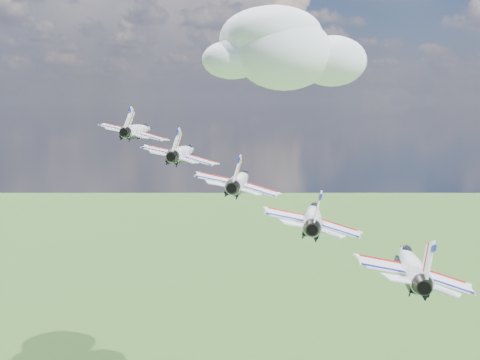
# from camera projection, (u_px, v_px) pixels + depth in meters

# --- Properties ---
(cloud_far) EXTENTS (68.80, 54.05, 27.03)m
(cloud_far) POSITION_uv_depth(u_px,v_px,m) (287.00, 51.00, 249.22)
(cloud_far) COLOR white
(jet_0) EXTENTS (11.15, 14.79, 6.32)m
(jet_0) POSITION_uv_depth(u_px,v_px,m) (138.00, 130.00, 88.95)
(jet_0) COLOR white
(jet_1) EXTENTS (11.15, 14.79, 6.32)m
(jet_1) POSITION_uv_depth(u_px,v_px,m) (184.00, 152.00, 79.93)
(jet_1) COLOR white
(jet_2) EXTENTS (11.15, 14.79, 6.32)m
(jet_2) POSITION_uv_depth(u_px,v_px,m) (240.00, 180.00, 70.92)
(jet_2) COLOR white
(jet_3) EXTENTS (11.15, 14.79, 6.32)m
(jet_3) POSITION_uv_depth(u_px,v_px,m) (313.00, 216.00, 61.90)
(jet_3) COLOR white
(jet_4) EXTENTS (11.15, 14.79, 6.32)m
(jet_4) POSITION_uv_depth(u_px,v_px,m) (411.00, 264.00, 52.88)
(jet_4) COLOR silver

